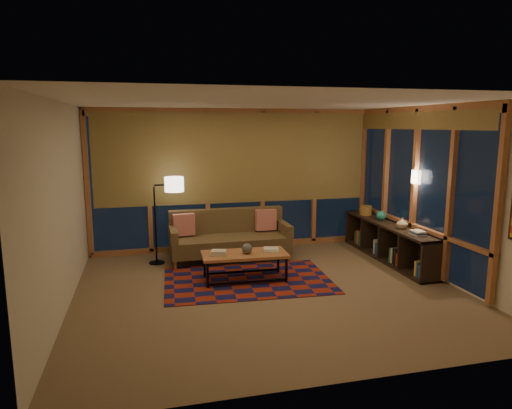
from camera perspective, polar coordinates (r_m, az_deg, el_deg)
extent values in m
cube|color=#816B4F|center=(6.79, 1.60, -10.72)|extent=(5.50, 5.00, 0.01)
cube|color=white|center=(6.36, 1.72, 12.69)|extent=(5.50, 5.00, 0.01)
cube|color=beige|center=(8.85, -2.69, 3.14)|extent=(5.50, 0.01, 2.70)
cube|color=beige|center=(4.13, 11.02, -4.86)|extent=(5.50, 0.01, 2.70)
cube|color=beige|center=(6.29, -23.24, -0.42)|extent=(0.01, 5.00, 2.70)
cube|color=beige|center=(7.64, 21.95, 1.36)|extent=(0.01, 5.00, 2.70)
cube|color=maroon|center=(7.20, -1.05, -9.44)|extent=(2.64, 1.84, 0.01)
sphere|color=#2B2B2C|center=(7.04, -1.13, -5.51)|extent=(0.21, 0.21, 0.16)
cylinder|color=#A47539|center=(9.14, 13.55, -0.70)|extent=(0.24, 0.24, 0.18)
sphere|color=#208277|center=(8.67, 15.36, -1.36)|extent=(0.22, 0.22, 0.18)
imported|color=tan|center=(8.07, 17.80, -2.23)|extent=(0.19, 0.19, 0.19)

